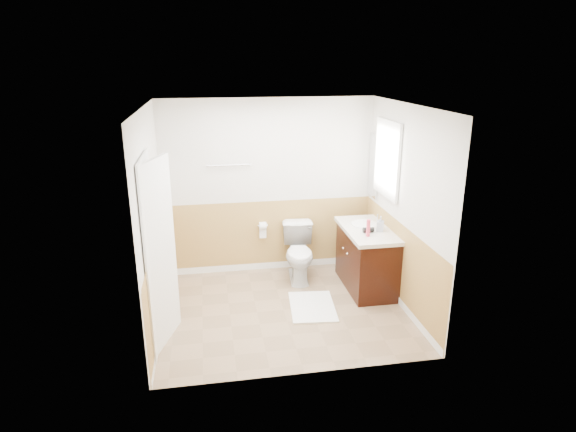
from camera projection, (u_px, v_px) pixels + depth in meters
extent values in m
plane|color=#8C7051|center=(284.00, 310.00, 6.03)|extent=(3.00, 3.00, 0.00)
plane|color=white|center=(283.00, 106.00, 5.25)|extent=(3.00, 3.00, 0.00)
plane|color=silver|center=(269.00, 187.00, 6.86)|extent=(3.00, 0.00, 3.00)
plane|color=silver|center=(306.00, 258.00, 4.42)|extent=(3.00, 0.00, 3.00)
plane|color=silver|center=(151.00, 222.00, 5.40)|extent=(0.00, 3.00, 3.00)
plane|color=silver|center=(404.00, 208.00, 5.88)|extent=(0.00, 3.00, 3.00)
plane|color=tan|center=(269.00, 237.00, 7.08)|extent=(3.00, 0.00, 3.00)
plane|color=tan|center=(305.00, 329.00, 4.67)|extent=(3.00, 0.00, 3.00)
plane|color=tan|center=(158.00, 283.00, 5.63)|extent=(0.00, 2.60, 2.60)
plane|color=tan|center=(399.00, 265.00, 6.11)|extent=(0.00, 2.60, 2.60)
imported|color=white|center=(299.00, 253.00, 6.79)|extent=(0.51, 0.80, 0.77)
cube|color=white|center=(312.00, 307.00, 6.09)|extent=(0.63, 0.85, 0.02)
cube|color=black|center=(366.00, 260.00, 6.52)|extent=(0.55, 1.10, 0.80)
sphere|color=silver|center=(348.00, 254.00, 6.33)|extent=(0.03, 0.03, 0.03)
sphere|color=silver|center=(343.00, 248.00, 6.52)|extent=(0.03, 0.03, 0.03)
cube|color=silver|center=(367.00, 230.00, 6.39)|extent=(0.60, 1.15, 0.05)
cylinder|color=white|center=(365.00, 224.00, 6.52)|extent=(0.36, 0.36, 0.02)
cylinder|color=silver|center=(378.00, 219.00, 6.53)|extent=(0.02, 0.02, 0.14)
cylinder|color=#E43B53|center=(368.00, 228.00, 6.07)|extent=(0.05, 0.05, 0.22)
imported|color=#9BA2AF|center=(380.00, 224.00, 6.26)|extent=(0.12, 0.12, 0.20)
cylinder|color=black|center=(368.00, 230.00, 6.22)|extent=(0.14, 0.07, 0.07)
cylinder|color=black|center=(364.00, 230.00, 6.31)|extent=(0.03, 0.03, 0.07)
cube|color=silver|center=(374.00, 166.00, 6.82)|extent=(0.02, 0.35, 0.90)
cube|color=white|center=(387.00, 159.00, 6.28)|extent=(0.04, 0.80, 1.00)
cube|color=white|center=(388.00, 159.00, 6.28)|extent=(0.01, 0.70, 0.90)
cube|color=white|center=(159.00, 256.00, 5.06)|extent=(0.29, 0.78, 2.04)
cube|color=white|center=(151.00, 255.00, 5.05)|extent=(0.02, 0.92, 2.10)
sphere|color=silver|center=(167.00, 250.00, 5.40)|extent=(0.06, 0.06, 0.06)
cylinder|color=silver|center=(229.00, 165.00, 6.61)|extent=(0.62, 0.02, 0.02)
cylinder|color=silver|center=(263.00, 226.00, 6.95)|extent=(0.14, 0.02, 0.02)
cylinder|color=white|center=(263.00, 226.00, 6.95)|extent=(0.10, 0.11, 0.11)
cube|color=white|center=(263.00, 233.00, 6.98)|extent=(0.10, 0.01, 0.16)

